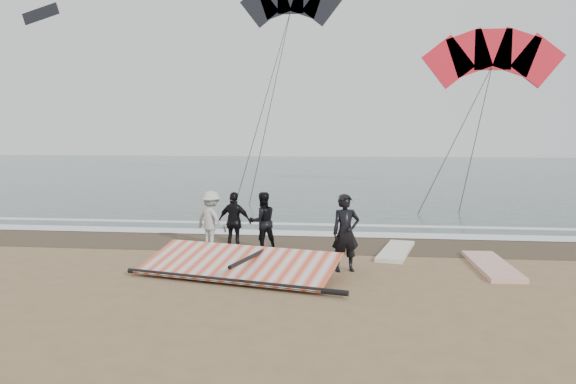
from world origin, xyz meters
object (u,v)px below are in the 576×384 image
(man_main, at_px, (346,233))
(sail_rig, at_px, (237,266))
(board_white, at_px, (492,266))
(board_cream, at_px, (396,251))

(man_main, relative_size, sail_rig, 0.36)
(sail_rig, bearing_deg, board_white, 12.86)
(man_main, xyz_separation_m, sail_rig, (-2.34, -0.63, -0.67))
(man_main, distance_m, sail_rig, 2.52)
(man_main, xyz_separation_m, board_white, (3.33, 0.67, -0.81))
(board_white, distance_m, sail_rig, 5.82)
(board_white, xyz_separation_m, sail_rig, (-5.67, -1.30, 0.14))
(man_main, height_order, board_white, man_main)
(man_main, relative_size, board_white, 0.64)
(board_white, relative_size, board_cream, 1.11)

